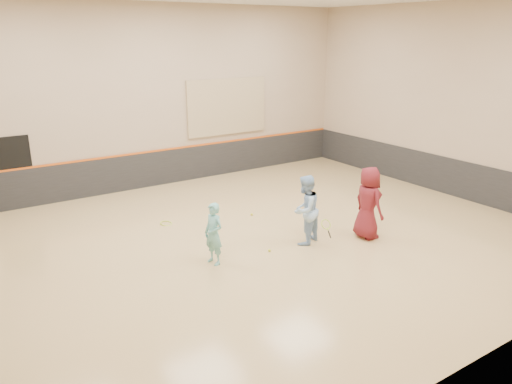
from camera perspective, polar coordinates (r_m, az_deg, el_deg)
room at (r=12.36m, az=-0.35°, el=-2.23°), size 15.04×12.04×6.22m
wainscot_back at (r=17.50m, az=-11.17°, el=2.68°), size 14.90×0.04×1.20m
wainscot_right at (r=17.49m, az=20.57°, el=1.86°), size 0.04×11.90×1.20m
accent_stripe at (r=17.34m, az=-11.28°, el=4.65°), size 14.90×0.03×0.06m
acoustic_panel at (r=18.33m, az=-3.32°, el=9.71°), size 3.20×0.08×2.00m
doorway at (r=16.28m, az=-26.01°, el=1.91°), size 1.10×0.05×2.20m
girl at (r=11.29m, az=-4.86°, el=-4.79°), size 0.44×0.58×1.44m
instructor at (r=12.33m, az=5.64°, el=-2.05°), size 1.04×0.93×1.75m
young_man at (r=12.93m, az=12.71°, el=-1.21°), size 0.68×0.97×1.87m
held_racket at (r=12.40m, az=8.00°, el=-3.68°), size 0.38×0.38×0.49m
spare_racket at (r=14.00m, az=-10.25°, el=-3.34°), size 0.73×0.73×0.14m
ball_under_racket at (r=12.09m, az=1.54°, el=-6.68°), size 0.07×0.07×0.07m
ball_in_hand at (r=12.81m, az=13.88°, el=0.04°), size 0.07×0.07×0.07m
ball_beside_spare at (r=14.42m, az=-0.49°, el=-2.56°), size 0.07×0.07×0.07m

